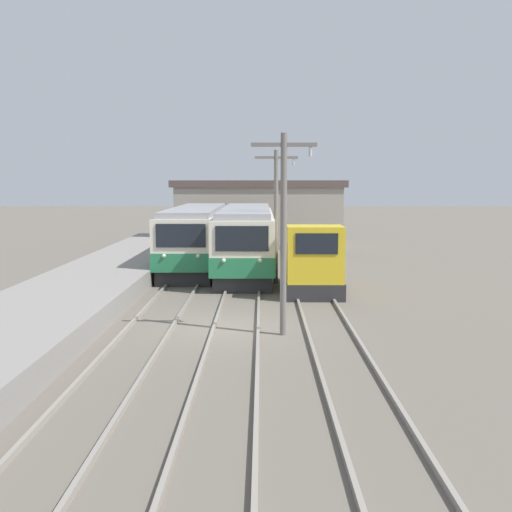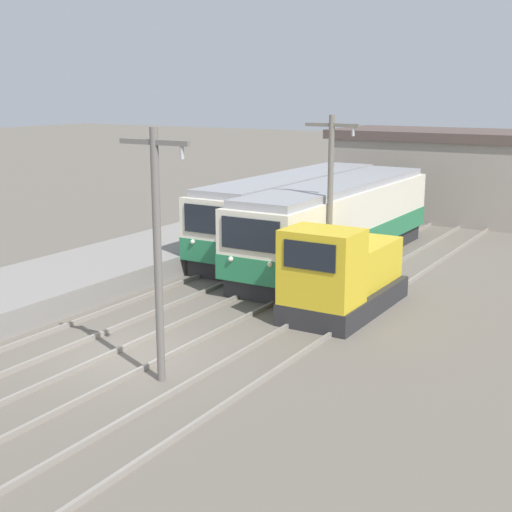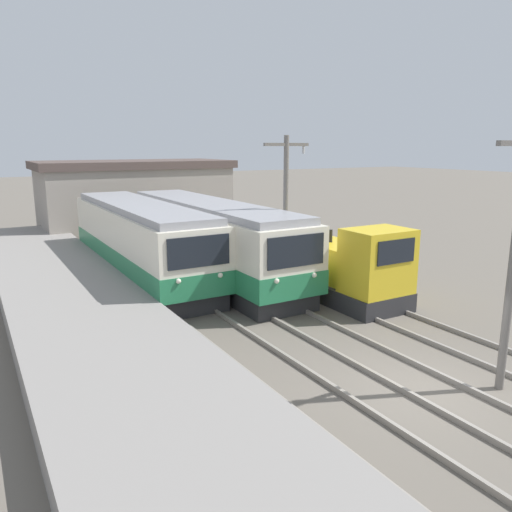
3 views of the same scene
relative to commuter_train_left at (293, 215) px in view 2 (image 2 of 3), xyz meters
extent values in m
plane|color=#665E54|center=(2.60, -13.98, -1.58)|extent=(200.00, 200.00, 0.00)
cube|color=gray|center=(-0.72, -13.98, -1.51)|extent=(0.10, 60.00, 0.14)
cube|color=gray|center=(0.72, -13.98, -1.51)|extent=(0.10, 60.00, 0.14)
cube|color=gray|center=(2.08, -13.98, -1.51)|extent=(0.10, 60.00, 0.14)
cube|color=gray|center=(3.52, -13.98, -1.51)|extent=(0.10, 60.00, 0.14)
cube|color=gray|center=(5.08, -13.98, -1.51)|extent=(0.10, 60.00, 0.14)
cube|color=gray|center=(6.52, -13.98, -1.51)|extent=(0.10, 60.00, 0.14)
cube|color=#28282B|center=(0.00, 0.01, -1.23)|extent=(2.58, 12.46, 0.70)
cube|color=silver|center=(0.00, 0.01, 0.32)|extent=(2.80, 12.97, 2.40)
cube|color=#267A4C|center=(0.00, 0.01, -0.45)|extent=(2.84, 13.01, 0.86)
cube|color=black|center=(0.00, -6.51, 0.80)|extent=(2.24, 0.06, 1.06)
sphere|color=silver|center=(-0.77, -6.52, -0.11)|extent=(0.18, 0.18, 0.18)
sphere|color=silver|center=(0.77, -6.52, -0.11)|extent=(0.18, 0.18, 0.18)
cube|color=#939399|center=(0.00, 0.01, 1.66)|extent=(2.46, 12.46, 0.28)
cube|color=#28282B|center=(2.80, -1.25, -1.23)|extent=(2.58, 13.21, 0.70)
cube|color=silver|center=(2.80, -1.25, 0.33)|extent=(2.80, 13.77, 2.43)
cube|color=#267A4C|center=(2.80, -1.25, -0.45)|extent=(2.84, 13.81, 0.88)
cube|color=black|center=(2.80, -8.16, 0.82)|extent=(2.24, 0.06, 1.07)
sphere|color=silver|center=(2.03, -8.17, -0.10)|extent=(0.18, 0.18, 0.18)
sphere|color=silver|center=(3.57, -8.17, -0.10)|extent=(0.18, 0.18, 0.18)
cube|color=#939399|center=(2.80, -1.25, 1.69)|extent=(2.46, 13.21, 0.28)
cube|color=#28282B|center=(5.80, -7.06, -1.23)|extent=(2.40, 5.33, 0.70)
cube|color=gold|center=(5.80, -8.87, 0.27)|extent=(2.28, 1.70, 2.30)
cube|color=black|center=(5.80, -9.74, 0.77)|extent=(1.68, 0.04, 0.83)
cube|color=gold|center=(5.80, -6.21, -0.18)|extent=(1.92, 3.52, 1.40)
cylinder|color=black|center=(5.80, -6.21, 0.77)|extent=(0.16, 0.16, 0.50)
cylinder|color=slate|center=(4.30, -14.82, 1.54)|extent=(0.20, 0.20, 6.24)
cube|color=slate|center=(4.30, -14.82, 4.31)|extent=(2.00, 0.12, 0.12)
cylinder|color=#B2B2B7|center=(5.10, -14.82, 4.11)|extent=(0.10, 0.10, 0.30)
cylinder|color=slate|center=(4.30, -5.23, 1.54)|extent=(0.20, 0.20, 6.24)
cube|color=slate|center=(4.30, -5.23, 4.31)|extent=(2.00, 0.12, 0.12)
cylinder|color=#B2B2B7|center=(5.10, -5.23, 4.11)|extent=(0.10, 0.10, 0.30)
cube|color=gray|center=(3.42, 12.02, 0.61)|extent=(12.00, 6.00, 4.38)
cube|color=#51423D|center=(3.42, 12.02, 3.05)|extent=(12.60, 6.30, 0.50)
camera|label=1|loc=(3.62, -33.18, 3.19)|focal=42.00mm
camera|label=2|loc=(14.93, -27.81, 5.50)|focal=50.00mm
camera|label=3|loc=(-6.55, -21.57, 4.25)|focal=35.00mm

